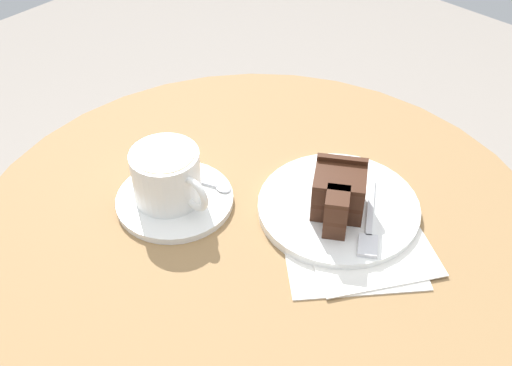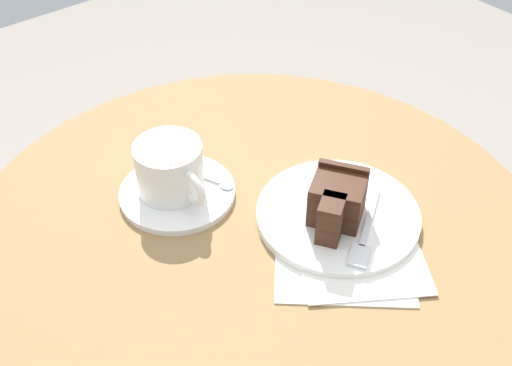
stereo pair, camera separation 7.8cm
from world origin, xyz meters
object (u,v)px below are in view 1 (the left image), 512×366
at_px(coffee_cup, 167,175).
at_px(cake_plate, 338,207).
at_px(saucer, 175,200).
at_px(cake_slice, 339,194).
at_px(fork, 369,225).
at_px(napkin, 357,243).
at_px(teaspoon, 204,182).

distance_m(coffee_cup, cake_plate, 0.22).
height_order(saucer, cake_slice, cake_slice).
bearing_deg(cake_slice, saucer, -144.90).
distance_m(cake_slice, fork, 0.05).
relative_size(cake_plate, napkin, 0.90).
bearing_deg(cake_plate, cake_slice, -64.00).
bearing_deg(cake_plate, saucer, -141.30).
relative_size(coffee_cup, napkin, 0.51).
relative_size(teaspoon, cake_plate, 0.49).
height_order(saucer, fork, fork).
xyz_separation_m(teaspoon, cake_slice, (0.16, 0.07, 0.03)).
distance_m(saucer, cake_slice, 0.21).
distance_m(coffee_cup, napkin, 0.24).
bearing_deg(saucer, coffee_cup, -147.87).
xyz_separation_m(coffee_cup, cake_slice, (0.17, 0.12, -0.00)).
bearing_deg(coffee_cup, saucer, 32.13).
xyz_separation_m(saucer, coffee_cup, (-0.01, -0.00, 0.04)).
height_order(cake_slice, napkin, cake_slice).
height_order(saucer, teaspoon, teaspoon).
xyz_separation_m(cake_plate, fork, (0.05, -0.01, 0.01)).
bearing_deg(napkin, fork, 90.31).
height_order(coffee_cup, napkin, coffee_cup).
height_order(teaspoon, fork, fork).
bearing_deg(cake_slice, teaspoon, -155.08).
relative_size(saucer, napkin, 0.66).
xyz_separation_m(coffee_cup, cake_plate, (0.17, 0.13, -0.04)).
distance_m(saucer, coffee_cup, 0.04).
bearing_deg(saucer, napkin, 25.17).
distance_m(teaspoon, napkin, 0.21).
bearing_deg(coffee_cup, cake_slice, 35.01).
bearing_deg(teaspoon, coffee_cup, -126.96).
xyz_separation_m(cake_plate, napkin, (0.05, -0.03, -0.00)).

